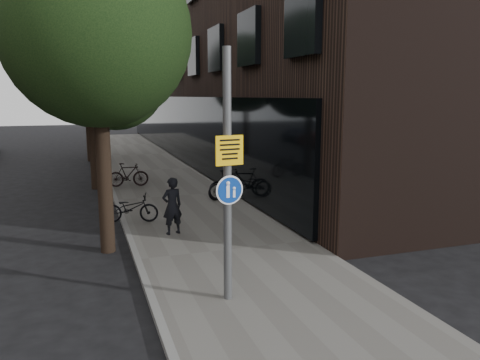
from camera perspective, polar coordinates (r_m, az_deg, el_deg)
name	(u,v)px	position (r m, az deg, el deg)	size (l,w,h in m)	color
ground	(273,314)	(8.75, 4.07, -15.96)	(120.00, 120.00, 0.00)	black
sidewalk	(177,197)	(17.95, -7.68, -2.08)	(4.50, 60.00, 0.12)	#5F5C57
curb_edge	(116,201)	(17.66, -14.86, -2.51)	(0.15, 60.00, 0.13)	slate
building_right_dark_brick	(264,14)	(31.85, 2.93, 19.51)	(12.00, 40.00, 18.00)	black
street_tree_near	(100,42)	(11.94, -16.68, 15.83)	(4.40, 4.40, 7.50)	black
street_tree_mid	(91,64)	(20.41, -17.71, 13.29)	(5.00, 5.00, 7.80)	black
street_tree_far	(87,74)	(29.39, -18.15, 12.19)	(5.00, 5.00, 7.80)	black
signpost	(227,177)	(8.36, -1.55, 0.38)	(0.53, 0.15, 4.57)	#595B5E
pedestrian	(172,206)	(12.86, -8.27, -3.15)	(0.57, 0.38, 1.57)	black
parked_bike_facade_near	(230,186)	(17.20, -1.27, -0.68)	(0.64, 1.84, 0.97)	black
parked_bike_facade_far	(229,183)	(17.32, -1.40, -0.41)	(0.51, 1.80, 1.08)	black
parked_bike_curb_near	(131,208)	(14.38, -13.19, -3.34)	(0.57, 1.63, 0.86)	black
parked_bike_curb_far	(128,175)	(20.02, -13.47, 0.63)	(0.47, 1.65, 0.99)	black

